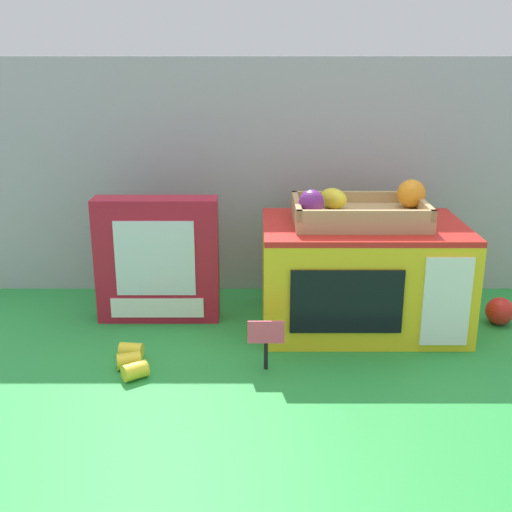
{
  "coord_description": "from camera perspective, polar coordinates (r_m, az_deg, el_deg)",
  "views": [
    {
      "loc": [
        -0.04,
        -1.34,
        0.58
      ],
      "look_at": [
        -0.04,
        0.0,
        0.15
      ],
      "focal_mm": 45.13,
      "sensor_mm": 36.0,
      "label": 1
    }
  ],
  "objects": [
    {
      "name": "toy_microwave",
      "position": [
        1.42,
        9.11,
        -1.67
      ],
      "size": [
        0.43,
        0.29,
        0.23
      ],
      "color": "yellow",
      "rests_on": "ground"
    },
    {
      "name": "cookie_set_box",
      "position": [
        1.45,
        -8.96,
        -0.37
      ],
      "size": [
        0.27,
        0.07,
        0.28
      ],
      "color": "#B2192D",
      "rests_on": "ground"
    },
    {
      "name": "loose_toy_banana",
      "position": [
        1.27,
        -11.18,
        -9.1
      ],
      "size": [
        0.07,
        0.13,
        0.03
      ],
      "color": "yellow",
      "rests_on": "ground"
    },
    {
      "name": "price_sign",
      "position": [
        1.23,
        0.66,
        -7.22
      ],
      "size": [
        0.07,
        0.01,
        0.1
      ],
      "color": "black",
      "rests_on": "ground"
    },
    {
      "name": "food_groups_crate",
      "position": [
        1.39,
        8.95,
        3.98
      ],
      "size": [
        0.29,
        0.19,
        0.09
      ],
      "color": "tan",
      "rests_on": "toy_microwave"
    },
    {
      "name": "display_back_panel",
      "position": [
        1.59,
        1.38,
        6.96
      ],
      "size": [
        1.61,
        0.03,
        0.57
      ],
      "primitive_type": "cube",
      "color": "#A0A3A8",
      "rests_on": "ground"
    },
    {
      "name": "loose_toy_apple",
      "position": [
        1.53,
        20.56,
        -4.56
      ],
      "size": [
        0.06,
        0.06,
        0.06
      ],
      "primitive_type": "sphere",
      "color": "red",
      "rests_on": "ground"
    },
    {
      "name": "ground_plane",
      "position": [
        1.46,
        1.54,
        -5.77
      ],
      "size": [
        1.7,
        1.7,
        0.0
      ],
      "primitive_type": "plane",
      "color": "green",
      "rests_on": "ground"
    }
  ]
}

